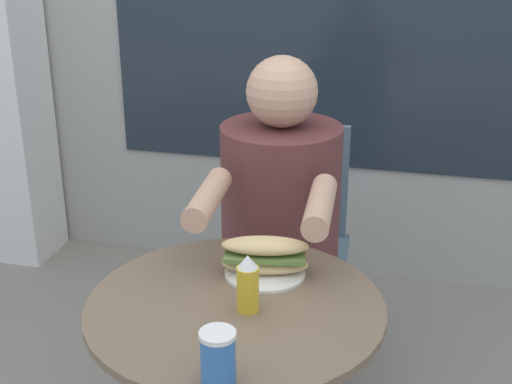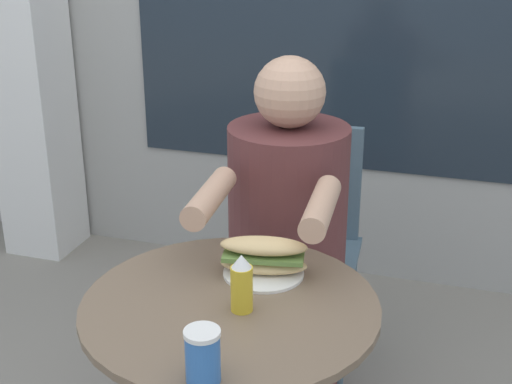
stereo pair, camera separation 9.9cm
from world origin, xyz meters
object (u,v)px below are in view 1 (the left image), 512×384
(cafe_table, at_px, (236,372))
(sandwich_on_plate, at_px, (265,258))
(drink_cup, at_px, (218,357))
(condiment_bottle, at_px, (248,284))
(seated_diner, at_px, (278,272))
(diner_chair, at_px, (296,224))

(cafe_table, bearing_deg, sandwich_on_plate, 77.12)
(cafe_table, xyz_separation_m, sandwich_on_plate, (0.04, 0.15, 0.24))
(drink_cup, relative_size, condiment_bottle, 0.80)
(cafe_table, distance_m, drink_cup, 0.39)
(cafe_table, bearing_deg, condiment_bottle, -31.95)
(seated_diner, relative_size, drink_cup, 10.48)
(diner_chair, distance_m, seated_diner, 0.35)
(seated_diner, relative_size, sandwich_on_plate, 5.16)
(diner_chair, height_order, drink_cup, diner_chair)
(drink_cup, height_order, condiment_bottle, condiment_bottle)
(cafe_table, xyz_separation_m, condiment_bottle, (0.04, -0.02, 0.26))
(diner_chair, height_order, sandwich_on_plate, diner_chair)
(condiment_bottle, bearing_deg, sandwich_on_plate, 90.43)
(diner_chair, xyz_separation_m, condiment_bottle, (0.06, -0.92, 0.26))
(cafe_table, height_order, sandwich_on_plate, sandwich_on_plate)
(sandwich_on_plate, bearing_deg, drink_cup, -88.49)
(cafe_table, height_order, seated_diner, seated_diner)
(cafe_table, height_order, condiment_bottle, condiment_bottle)
(diner_chair, distance_m, condiment_bottle, 0.96)
(diner_chair, xyz_separation_m, drink_cup, (0.07, -1.19, 0.25))
(cafe_table, bearing_deg, drink_cup, -80.86)
(diner_chair, xyz_separation_m, sandwich_on_plate, (0.06, -0.74, 0.24))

